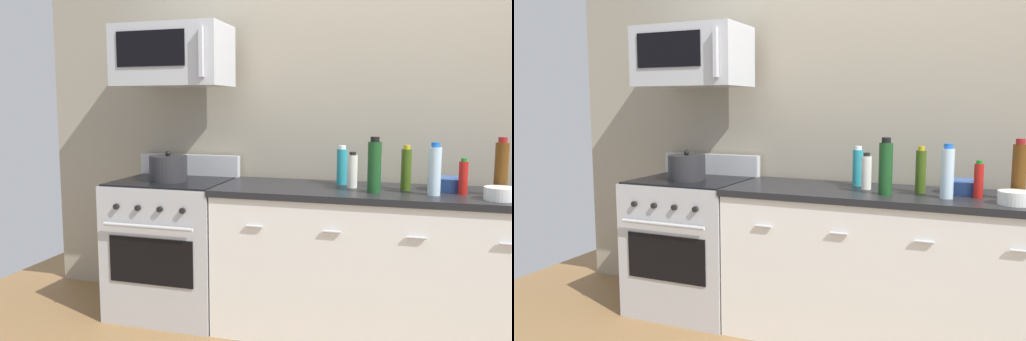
# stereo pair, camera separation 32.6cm
# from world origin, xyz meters

# --- Properties ---
(ground_plane) EXTENTS (6.08, 6.08, 0.00)m
(ground_plane) POSITION_xyz_m (0.00, 0.00, 0.00)
(ground_plane) COLOR olive
(back_wall) EXTENTS (5.06, 0.10, 2.70)m
(back_wall) POSITION_xyz_m (0.00, 0.41, 1.35)
(back_wall) COLOR #9E937F
(back_wall) RESTS_ON ground_plane
(counter_unit) EXTENTS (1.97, 0.66, 0.92)m
(counter_unit) POSITION_xyz_m (-0.00, -0.00, 0.46)
(counter_unit) COLOR white
(counter_unit) RESTS_ON ground_plane
(range_oven) EXTENTS (0.76, 0.69, 1.07)m
(range_oven) POSITION_xyz_m (-1.36, 0.00, 0.47)
(range_oven) COLOR #B7BABF
(range_oven) RESTS_ON ground_plane
(microwave) EXTENTS (0.74, 0.44, 0.40)m
(microwave) POSITION_xyz_m (-1.36, 0.05, 1.75)
(microwave) COLOR #B7BABF
(bottle_dish_soap) EXTENTS (0.07, 0.07, 0.25)m
(bottle_dish_soap) POSITION_xyz_m (-0.24, 0.16, 1.04)
(bottle_dish_soap) COLOR teal
(bottle_dish_soap) RESTS_ON countertop_slab
(bottle_hot_sauce_red) EXTENTS (0.05, 0.05, 0.21)m
(bottle_hot_sauce_red) POSITION_xyz_m (0.47, -0.02, 1.02)
(bottle_hot_sauce_red) COLOR #B21914
(bottle_hot_sauce_red) RESTS_ON countertop_slab
(bottle_olive_oil) EXTENTS (0.06, 0.06, 0.27)m
(bottle_olive_oil) POSITION_xyz_m (0.16, 0.04, 1.05)
(bottle_olive_oil) COLOR #385114
(bottle_olive_oil) RESTS_ON countertop_slab
(bottle_water_clear) EXTENTS (0.07, 0.07, 0.30)m
(bottle_water_clear) POSITION_xyz_m (0.31, -0.10, 1.06)
(bottle_water_clear) COLOR silver
(bottle_water_clear) RESTS_ON countertop_slab
(bottle_vinegar_white) EXTENTS (0.06, 0.06, 0.22)m
(bottle_vinegar_white) POSITION_xyz_m (-0.16, 0.04, 1.03)
(bottle_vinegar_white) COLOR silver
(bottle_vinegar_white) RESTS_ON countertop_slab
(bottle_wine_green) EXTENTS (0.08, 0.08, 0.32)m
(bottle_wine_green) POSITION_xyz_m (-0.02, -0.11, 1.07)
(bottle_wine_green) COLOR #19471E
(bottle_wine_green) RESTS_ON countertop_slab
(bottle_wine_amber) EXTENTS (0.07, 0.07, 0.33)m
(bottle_wine_amber) POSITION_xyz_m (0.67, -0.01, 1.08)
(bottle_wine_amber) COLOR #59330F
(bottle_wine_amber) RESTS_ON countertop_slab
(bowl_white_ceramic) EXTENTS (0.17, 0.17, 0.07)m
(bowl_white_ceramic) POSITION_xyz_m (0.65, -0.16, 0.96)
(bowl_white_ceramic) COLOR white
(bowl_white_ceramic) RESTS_ON countertop_slab
(bowl_blue_mixing) EXTENTS (0.22, 0.22, 0.08)m
(bowl_blue_mixing) POSITION_xyz_m (0.39, 0.10, 0.96)
(bowl_blue_mixing) COLOR #2D519E
(bowl_blue_mixing) RESTS_ON countertop_slab
(stockpot) EXTENTS (0.25, 0.25, 0.20)m
(stockpot) POSITION_xyz_m (-1.36, -0.05, 1.01)
(stockpot) COLOR #262628
(stockpot) RESTS_ON range_oven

